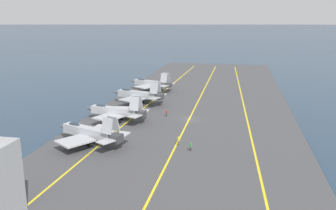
{
  "coord_description": "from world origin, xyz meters",
  "views": [
    {
      "loc": [
        -79.5,
        -10.78,
        23.89
      ],
      "look_at": [
        2.33,
        5.59,
        2.9
      ],
      "focal_mm": 38.0,
      "sensor_mm": 36.0,
      "label": 1
    }
  ],
  "objects_px": {
    "parked_jet_second": "(116,111)",
    "parked_jet_third": "(138,95)",
    "parked_jet_fourth": "(151,83)",
    "crew_yellow_vest": "(178,140)",
    "parked_jet_nearest": "(89,132)",
    "crew_green_vest": "(191,146)",
    "crew_red_vest": "(167,113)"
  },
  "relations": [
    {
      "from": "parked_jet_second",
      "to": "parked_jet_third",
      "type": "xyz_separation_m",
      "value": [
        16.71,
        -0.6,
        0.28
      ]
    },
    {
      "from": "parked_jet_second",
      "to": "parked_jet_third",
      "type": "bearing_deg",
      "value": -2.05
    },
    {
      "from": "parked_jet_fourth",
      "to": "crew_yellow_vest",
      "type": "bearing_deg",
      "value": -160.38
    },
    {
      "from": "parked_jet_nearest",
      "to": "crew_green_vest",
      "type": "relative_size",
      "value": 9.31
    },
    {
      "from": "parked_jet_second",
      "to": "parked_jet_fourth",
      "type": "bearing_deg",
      "value": 0.24
    },
    {
      "from": "parked_jet_fourth",
      "to": "parked_jet_second",
      "type": "bearing_deg",
      "value": -179.76
    },
    {
      "from": "parked_jet_nearest",
      "to": "parked_jet_fourth",
      "type": "bearing_deg",
      "value": 0.4
    },
    {
      "from": "parked_jet_second",
      "to": "crew_green_vest",
      "type": "height_order",
      "value": "parked_jet_second"
    },
    {
      "from": "parked_jet_fourth",
      "to": "crew_red_vest",
      "type": "distance_m",
      "value": 30.36
    },
    {
      "from": "parked_jet_second",
      "to": "crew_green_vest",
      "type": "bearing_deg",
      "value": -128.07
    },
    {
      "from": "parked_jet_nearest",
      "to": "parked_jet_second",
      "type": "height_order",
      "value": "parked_jet_second"
    },
    {
      "from": "parked_jet_third",
      "to": "crew_green_vest",
      "type": "relative_size",
      "value": 9.29
    },
    {
      "from": "parked_jet_nearest",
      "to": "crew_green_vest",
      "type": "distance_m",
      "value": 19.22
    },
    {
      "from": "parked_jet_fourth",
      "to": "crew_yellow_vest",
      "type": "distance_m",
      "value": 50.15
    },
    {
      "from": "crew_red_vest",
      "to": "crew_yellow_vest",
      "type": "bearing_deg",
      "value": -162.16
    },
    {
      "from": "crew_red_vest",
      "to": "parked_jet_fourth",
      "type": "bearing_deg",
      "value": 20.79
    },
    {
      "from": "crew_green_vest",
      "to": "parked_jet_fourth",
      "type": "bearing_deg",
      "value": 21.5
    },
    {
      "from": "parked_jet_second",
      "to": "parked_jet_fourth",
      "type": "xyz_separation_m",
      "value": [
        34.37,
        0.14,
        0.15
      ]
    },
    {
      "from": "parked_jet_fourth",
      "to": "crew_red_vest",
      "type": "bearing_deg",
      "value": -159.21
    },
    {
      "from": "parked_jet_nearest",
      "to": "crew_green_vest",
      "type": "bearing_deg",
      "value": -89.55
    },
    {
      "from": "crew_green_vest",
      "to": "crew_yellow_vest",
      "type": "bearing_deg",
      "value": 48.98
    },
    {
      "from": "parked_jet_third",
      "to": "parked_jet_nearest",
      "type": "bearing_deg",
      "value": 179.3
    },
    {
      "from": "crew_yellow_vest",
      "to": "parked_jet_third",
      "type": "bearing_deg",
      "value": 28.57
    },
    {
      "from": "parked_jet_nearest",
      "to": "crew_yellow_vest",
      "type": "height_order",
      "value": "parked_jet_nearest"
    },
    {
      "from": "parked_jet_nearest",
      "to": "parked_jet_third",
      "type": "distance_m",
      "value": 32.04
    },
    {
      "from": "crew_yellow_vest",
      "to": "crew_green_vest",
      "type": "bearing_deg",
      "value": -131.02
    },
    {
      "from": "parked_jet_second",
      "to": "crew_yellow_vest",
      "type": "distance_m",
      "value": 21.11
    },
    {
      "from": "parked_jet_nearest",
      "to": "crew_yellow_vest",
      "type": "xyz_separation_m",
      "value": [
        2.48,
        -16.49,
        -1.34
      ]
    },
    {
      "from": "parked_jet_third",
      "to": "crew_yellow_vest",
      "type": "bearing_deg",
      "value": -151.43
    },
    {
      "from": "parked_jet_second",
      "to": "crew_green_vest",
      "type": "relative_size",
      "value": 9.26
    },
    {
      "from": "crew_yellow_vest",
      "to": "parked_jet_nearest",
      "type": "bearing_deg",
      "value": 98.56
    },
    {
      "from": "parked_jet_nearest",
      "to": "crew_yellow_vest",
      "type": "bearing_deg",
      "value": -81.44
    }
  ]
}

